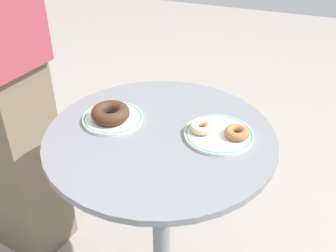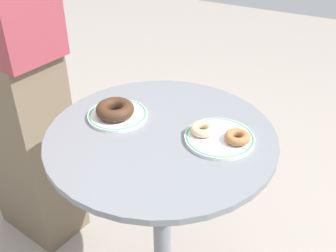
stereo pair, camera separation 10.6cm
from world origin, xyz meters
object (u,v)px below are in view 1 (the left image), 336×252
Objects in this scene: plate_right at (219,134)px; donut_chocolate at (110,113)px; plate_left at (113,118)px; donut_cinnamon at (237,132)px; donut_glazed at (202,127)px; cafe_table at (161,205)px.

plate_right is 1.71× the size of donut_chocolate.
plate_left is 0.35m from donut_cinnamon.
donut_cinnamon is 1.00× the size of donut_glazed.
donut_glazed is (0.25, 0.03, -0.01)m from donut_chocolate.
plate_right is at bearing -178.76° from donut_cinnamon.
donut_glazed is (-0.05, -0.00, 0.02)m from plate_right.
donut_chocolate is 0.26m from donut_glazed.
donut_glazed is (0.10, 0.04, 0.29)m from cafe_table.
donut_glazed is at bearing 3.60° from plate_left.
donut_chocolate is 1.62× the size of donut_cinnamon.
cafe_table is 4.40× the size of plate_left.
plate_right is at bearing 4.43° from donut_glazed.
plate_left is 2.56× the size of donut_cinnamon.
cafe_table is at bearing -159.12° from donut_glazed.
plate_left is 2.56× the size of donut_glazed.
donut_glazed reaches higher than cafe_table.
donut_cinnamon reaches higher than plate_left.
donut_chocolate is (-0.00, -0.01, 0.02)m from plate_left.
plate_left is at bearing -176.40° from donut_glazed.
donut_cinnamon is at bearing 1.24° from plate_right.
cafe_table is 0.31m from donut_glazed.
cafe_table is 0.35m from donut_cinnamon.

